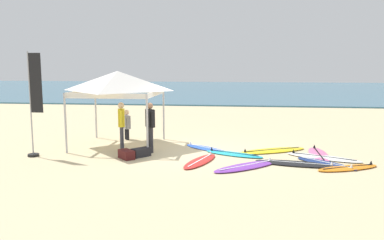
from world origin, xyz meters
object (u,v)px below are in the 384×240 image
object	(u,v)px
surfboard_cyan	(234,154)
surfboard_pink	(319,154)
person_yellow	(122,123)
surfboard_red	(200,161)
banner_flag	(34,109)
gear_bag_near_tent	(126,154)
surfboard_blue	(205,148)
person_grey	(127,123)
surfboard_yellow	(272,150)
person_black	(150,124)
canopy_tent	(118,81)
gear_bag_by_pole	(141,152)
surfboard_white	(323,157)
surfboard_purple	(246,166)
surfboard_navy	(326,163)
surfboard_orange	(348,168)
surfboard_black	(297,164)

from	to	relation	value
surfboard_cyan	surfboard_pink	bearing A→B (deg)	6.00
person_yellow	surfboard_red	bearing A→B (deg)	-22.14
banner_flag	gear_bag_near_tent	xyz separation A→B (m)	(3.01, 0.04, -1.43)
surfboard_blue	person_grey	distance (m)	3.61
surfboard_yellow	person_black	distance (m)	4.30
surfboard_red	banner_flag	world-z (taller)	banner_flag
canopy_tent	surfboard_red	distance (m)	4.50
surfboard_yellow	surfboard_red	size ratio (longest dim) A/B	1.21
gear_bag_by_pole	person_yellow	bearing A→B (deg)	141.95
surfboard_white	gear_bag_near_tent	distance (m)	6.30
surfboard_white	gear_bag_by_pole	distance (m)	5.88
person_grey	gear_bag_by_pole	xyz separation A→B (m)	(1.28, -2.76, -0.52)
canopy_tent	gear_bag_near_tent	bearing A→B (deg)	-66.56
surfboard_purple	gear_bag_by_pole	xyz separation A→B (m)	(-3.40, 0.95, 0.10)
canopy_tent	surfboard_yellow	bearing A→B (deg)	-3.24
surfboard_white	person_yellow	distance (m)	6.76
surfboard_blue	person_black	world-z (taller)	person_black
person_grey	surfboard_yellow	bearing A→B (deg)	-14.91
canopy_tent	surfboard_navy	world-z (taller)	canopy_tent
surfboard_cyan	surfboard_purple	bearing A→B (deg)	-75.43
surfboard_pink	person_yellow	size ratio (longest dim) A/B	1.27
surfboard_blue	banner_flag	world-z (taller)	banner_flag
person_yellow	gear_bag_near_tent	world-z (taller)	person_yellow
surfboard_purple	surfboard_pink	xyz separation A→B (m)	(2.40, 1.84, 0.00)
person_black	person_yellow	xyz separation A→B (m)	(-1.00, 0.00, 0.00)
person_yellow	person_grey	size ratio (longest dim) A/B	1.43
surfboard_blue	gear_bag_by_pole	xyz separation A→B (m)	(-1.99, -1.37, 0.10)
surfboard_navy	surfboard_orange	bearing A→B (deg)	-39.78
surfboard_yellow	surfboard_navy	bearing A→B (deg)	-47.38
surfboard_purple	surfboard_red	size ratio (longest dim) A/B	1.03
surfboard_orange	surfboard_pink	world-z (taller)	same
person_grey	gear_bag_near_tent	bearing A→B (deg)	-74.02
surfboard_white	surfboard_red	size ratio (longest dim) A/B	1.13
surfboard_purple	person_grey	xyz separation A→B (m)	(-4.68, 3.71, 0.62)
surfboard_cyan	surfboard_orange	world-z (taller)	same
canopy_tent	surfboard_cyan	distance (m)	4.94
surfboard_pink	person_yellow	bearing A→B (deg)	-177.95
surfboard_black	surfboard_cyan	world-z (taller)	same
surfboard_red	surfboard_blue	bearing A→B (deg)	90.04
surfboard_blue	surfboard_red	bearing A→B (deg)	-89.96
surfboard_red	surfboard_purple	bearing A→B (deg)	-17.68
surfboard_yellow	gear_bag_near_tent	bearing A→B (deg)	-161.04
surfboard_white	gear_bag_by_pole	xyz separation A→B (m)	(-5.86, -0.45, 0.10)
surfboard_navy	gear_bag_by_pole	distance (m)	5.80
banner_flag	gear_bag_near_tent	distance (m)	3.34
person_black	surfboard_purple	bearing A→B (deg)	-26.31
surfboard_blue	person_black	xyz separation A→B (m)	(-1.83, -0.72, 0.95)
surfboard_cyan	surfboard_navy	world-z (taller)	same
surfboard_blue	person_yellow	bearing A→B (deg)	-165.72
canopy_tent	surfboard_orange	bearing A→B (deg)	-17.35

